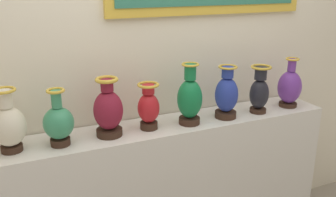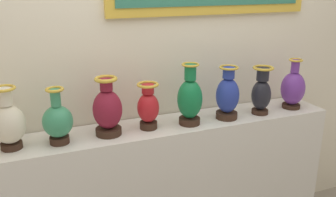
% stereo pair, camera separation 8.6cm
% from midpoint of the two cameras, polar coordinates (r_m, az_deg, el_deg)
% --- Properties ---
extents(display_shelf, '(2.32, 0.36, 0.99)m').
position_cam_midpoint_polar(display_shelf, '(2.63, 0.97, -14.02)').
color(display_shelf, silver).
rests_on(display_shelf, ground_plane).
extents(back_wall, '(4.26, 0.14, 2.62)m').
position_cam_midpoint_polar(back_wall, '(2.52, -0.72, 5.35)').
color(back_wall, beige).
rests_on(back_wall, ground_plane).
extents(vase_ivory, '(0.18, 0.18, 0.36)m').
position_cam_midpoint_polar(vase_ivory, '(2.18, -22.45, -3.51)').
color(vase_ivory, '#382319').
rests_on(vase_ivory, display_shelf).
extents(vase_jade, '(0.17, 0.17, 0.33)m').
position_cam_midpoint_polar(vase_jade, '(2.17, -15.63, -3.37)').
color(vase_jade, '#382319').
rests_on(vase_jade, display_shelf).
extents(vase_burgundy, '(0.18, 0.18, 0.36)m').
position_cam_midpoint_polar(vase_burgundy, '(2.22, -8.26, -1.72)').
color(vase_burgundy, '#382319').
rests_on(vase_burgundy, display_shelf).
extents(vase_crimson, '(0.14, 0.14, 0.30)m').
position_cam_midpoint_polar(vase_crimson, '(2.29, -2.02, -1.31)').
color(vase_crimson, '#382319').
rests_on(vase_crimson, display_shelf).
extents(vase_emerald, '(0.16, 0.16, 0.40)m').
position_cam_midpoint_polar(vase_emerald, '(2.36, 4.44, -0.05)').
color(vase_emerald, '#382319').
rests_on(vase_emerald, display_shelf).
extents(vase_cobalt, '(0.16, 0.16, 0.36)m').
position_cam_midpoint_polar(vase_cobalt, '(2.49, 10.18, 0.44)').
color(vase_cobalt, '#382319').
rests_on(vase_cobalt, display_shelf).
extents(vase_onyx, '(0.14, 0.14, 0.34)m').
position_cam_midpoint_polar(vase_onyx, '(2.64, 15.18, 0.98)').
color(vase_onyx, '#382319').
rests_on(vase_onyx, display_shelf).
extents(vase_violet, '(0.17, 0.17, 0.36)m').
position_cam_midpoint_polar(vase_violet, '(2.83, 19.62, 1.52)').
color(vase_violet, '#382319').
rests_on(vase_violet, display_shelf).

